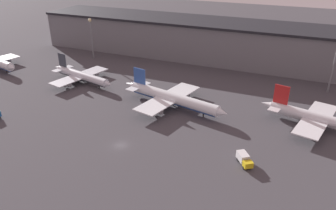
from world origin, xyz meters
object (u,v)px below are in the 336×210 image
(airplane_3, at_px, (320,119))
(service_vehicle_3, at_px, (244,159))
(airplane_1, at_px, (81,76))
(airplane_2, at_px, (172,98))

(airplane_3, bearing_deg, service_vehicle_3, -109.36)
(airplane_1, relative_size, airplane_2, 0.80)
(airplane_1, xyz_separation_m, airplane_3, (100.12, -2.12, 0.17))
(airplane_1, bearing_deg, service_vehicle_3, -9.44)
(airplane_1, xyz_separation_m, airplane_2, (47.53, -6.96, 0.52))
(airplane_1, xyz_separation_m, service_vehicle_3, (80.85, -32.90, -1.49))
(airplane_1, bearing_deg, airplane_3, 11.49)
(airplane_2, bearing_deg, service_vehicle_3, -25.19)
(airplane_2, bearing_deg, airplane_1, -175.63)
(airplane_3, bearing_deg, airplane_1, -168.51)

